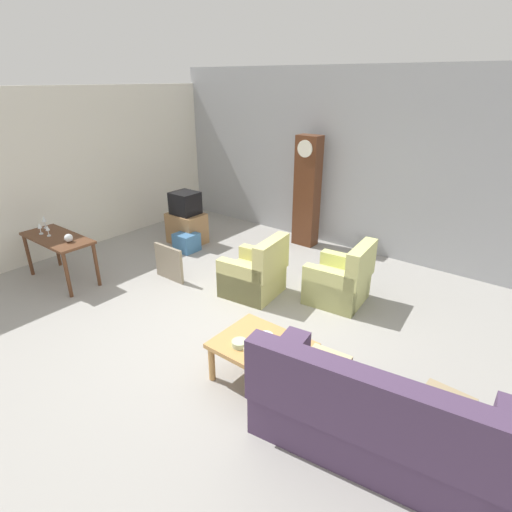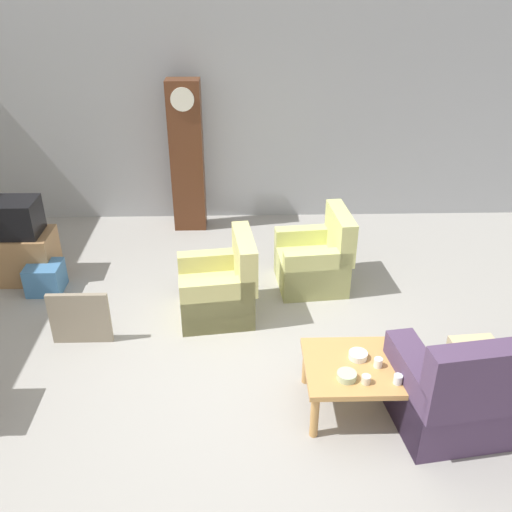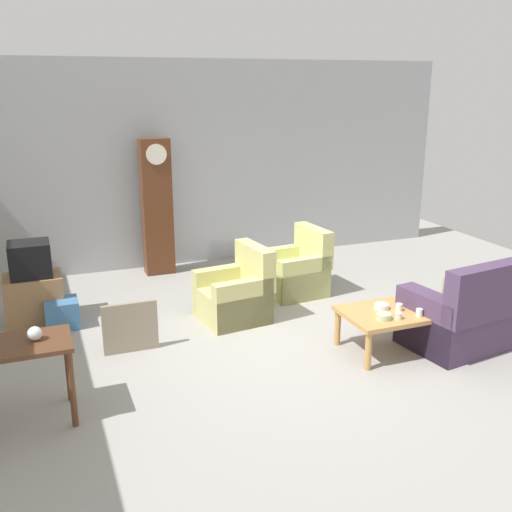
% 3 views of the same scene
% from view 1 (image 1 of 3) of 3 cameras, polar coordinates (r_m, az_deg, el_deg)
% --- Properties ---
extents(ground_plane, '(10.40, 10.40, 0.00)m').
position_cam_1_polar(ground_plane, '(5.32, -3.38, -10.52)').
color(ground_plane, '#999691').
extents(garage_door_wall, '(8.40, 0.16, 3.20)m').
position_cam_1_polar(garage_door_wall, '(7.60, 14.95, 12.41)').
color(garage_door_wall, '#9EA0A5').
rests_on(garage_door_wall, ground_plane).
extents(pegboard_wall_left, '(0.12, 6.40, 2.88)m').
position_cam_1_polar(pegboard_wall_left, '(8.18, -24.74, 10.68)').
color(pegboard_wall_left, silver).
rests_on(pegboard_wall_left, ground_plane).
extents(couch_floral, '(2.20, 1.17, 1.04)m').
position_cam_1_polar(couch_floral, '(3.80, 16.55, -21.45)').
color(couch_floral, '#4C3856').
rests_on(couch_floral, ground_plane).
extents(armchair_olive_near, '(0.88, 0.85, 0.92)m').
position_cam_1_polar(armchair_olive_near, '(6.03, -0.14, -2.73)').
color(armchair_olive_near, '#CCC67A').
rests_on(armchair_olive_near, ground_plane).
extents(armchair_olive_far, '(0.86, 0.83, 0.92)m').
position_cam_1_polar(armchair_olive_far, '(5.96, 11.74, -3.60)').
color(armchair_olive_far, '#CED17F').
rests_on(armchair_olive_far, ground_plane).
extents(coffee_table_wood, '(0.96, 0.76, 0.46)m').
position_cam_1_polar(coffee_table_wood, '(4.35, 0.84, -12.92)').
color(coffee_table_wood, tan).
rests_on(coffee_table_wood, ground_plane).
extents(console_table_dark, '(1.30, 0.56, 0.74)m').
position_cam_1_polar(console_table_dark, '(7.02, -26.02, 1.63)').
color(console_table_dark, '#56331E').
rests_on(console_table_dark, ground_plane).
extents(grandfather_clock, '(0.44, 0.30, 2.06)m').
position_cam_1_polar(grandfather_clock, '(7.73, 7.17, 8.92)').
color(grandfather_clock, '#562D19').
rests_on(grandfather_clock, ground_plane).
extents(tv_stand_cabinet, '(0.68, 0.52, 0.59)m').
position_cam_1_polar(tv_stand_cabinet, '(8.06, -9.66, 3.87)').
color(tv_stand_cabinet, '#997047').
rests_on(tv_stand_cabinet, ground_plane).
extents(tv_crt, '(0.48, 0.44, 0.42)m').
position_cam_1_polar(tv_crt, '(7.91, -9.91, 7.32)').
color(tv_crt, black).
rests_on(tv_crt, tv_stand_cabinet).
extents(framed_picture_leaning, '(0.60, 0.05, 0.57)m').
position_cam_1_polar(framed_picture_leaning, '(6.62, -12.12, -0.96)').
color(framed_picture_leaning, gray).
rests_on(framed_picture_leaning, ground_plane).
extents(storage_box_blue, '(0.39, 0.38, 0.34)m').
position_cam_1_polar(storage_box_blue, '(7.72, -9.70, 1.94)').
color(storage_box_blue, teal).
rests_on(storage_box_blue, ground_plane).
extents(glass_dome_cloche, '(0.12, 0.12, 0.12)m').
position_cam_1_polar(glass_dome_cloche, '(6.66, -24.80, 2.31)').
color(glass_dome_cloche, silver).
rests_on(glass_dome_cloche, console_table_dark).
extents(cup_white_porcelain, '(0.07, 0.07, 0.08)m').
position_cam_1_polar(cup_white_porcelain, '(4.21, 2.04, -12.55)').
color(cup_white_porcelain, white).
rests_on(cup_white_porcelain, coffee_table_wood).
extents(cup_blue_rimmed, '(0.07, 0.07, 0.08)m').
position_cam_1_polar(cup_blue_rimmed, '(4.02, 1.59, -14.53)').
color(cup_blue_rimmed, silver).
rests_on(cup_blue_rimmed, coffee_table_wood).
extents(cup_cream_tall, '(0.08, 0.08, 0.07)m').
position_cam_1_polar(cup_cream_tall, '(4.15, -1.22, -13.17)').
color(cup_cream_tall, beige).
rests_on(cup_cream_tall, coffee_table_wood).
extents(bowl_white_stacked, '(0.16, 0.16, 0.06)m').
position_cam_1_polar(bowl_white_stacked, '(4.36, 1.37, -11.28)').
color(bowl_white_stacked, white).
rests_on(bowl_white_stacked, coffee_table_wood).
extents(bowl_shallow_green, '(0.16, 0.16, 0.06)m').
position_cam_1_polar(bowl_shallow_green, '(4.26, -2.33, -12.16)').
color(bowl_shallow_green, '#B2C69E').
rests_on(bowl_shallow_green, coffee_table_wood).
extents(wine_glass_tall, '(0.07, 0.07, 0.21)m').
position_cam_1_polar(wine_glass_tall, '(7.42, -27.58, 4.48)').
color(wine_glass_tall, silver).
rests_on(wine_glass_tall, console_table_dark).
extents(wine_glass_mid, '(0.07, 0.07, 0.19)m').
position_cam_1_polar(wine_glass_mid, '(7.17, -28.07, 3.63)').
color(wine_glass_mid, silver).
rests_on(wine_glass_mid, console_table_dark).
extents(wine_glass_short, '(0.06, 0.06, 0.18)m').
position_cam_1_polar(wine_glass_short, '(7.03, -27.19, 3.38)').
color(wine_glass_short, silver).
rests_on(wine_glass_short, console_table_dark).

